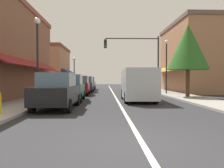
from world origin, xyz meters
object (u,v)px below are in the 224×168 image
object	(u,v)px
parked_car_distant_left	(89,83)
street_lamp_left_near	(37,46)
parked_car_third_left	(80,85)
street_lamp_right_mid	(166,58)
parked_car_nearest_left	(58,91)
van_in_lane	(138,84)
traffic_signal_mast_arm	(140,54)
tree_right_near	(188,47)
street_lamp_left_far	(74,68)
parked_car_far_left	(86,84)
parked_car_second_left	(70,88)

from	to	relation	value
parked_car_distant_left	street_lamp_left_near	bearing A→B (deg)	-95.99
parked_car_third_left	street_lamp_right_mid	xyz separation A→B (m)	(8.11, 0.11, 2.55)
parked_car_nearest_left	van_in_lane	distance (m)	5.86
traffic_signal_mast_arm	tree_right_near	bearing A→B (deg)	-66.85
street_lamp_left_near	parked_car_third_left	bearing A→B (deg)	77.28
street_lamp_left_far	street_lamp_left_near	bearing A→B (deg)	-89.95
street_lamp_left_near	parked_car_far_left	bearing A→B (deg)	81.64
traffic_signal_mast_arm	street_lamp_right_mid	world-z (taller)	traffic_signal_mast_arm
tree_right_near	street_lamp_left_near	bearing A→B (deg)	-161.01
parked_car_far_left	tree_right_near	xyz separation A→B (m)	(8.58, -8.30, 3.05)
parked_car_third_left	parked_car_far_left	size ratio (longest dim) A/B	1.00
van_in_lane	street_lamp_left_far	distance (m)	15.02
parked_car_nearest_left	parked_car_second_left	distance (m)	3.85
traffic_signal_mast_arm	street_lamp_left_far	size ratio (longest dim) A/B	1.41
traffic_signal_mast_arm	van_in_lane	bearing A→B (deg)	-100.09
parked_car_distant_left	street_lamp_right_mid	distance (m)	13.02
parked_car_nearest_left	tree_right_near	world-z (taller)	tree_right_near
parked_car_second_left	parked_car_far_left	bearing A→B (deg)	87.77
parked_car_distant_left	tree_right_near	size ratio (longest dim) A/B	0.72
parked_car_nearest_left	parked_car_second_left	world-z (taller)	same
parked_car_distant_left	van_in_lane	xyz separation A→B (m)	(4.45, -15.67, 0.27)
street_lamp_left_far	parked_car_distant_left	bearing A→B (deg)	50.54
street_lamp_right_mid	parked_car_nearest_left	bearing A→B (deg)	-130.69
parked_car_second_left	parked_car_distant_left	distance (m)	15.52
van_in_lane	street_lamp_right_mid	distance (m)	7.15
parked_car_distant_left	parked_car_nearest_left	bearing A→B (deg)	-90.60
parked_car_far_left	traffic_signal_mast_arm	xyz separation A→B (m)	(5.88, -2.00, 3.26)
parked_car_nearest_left	street_lamp_left_near	distance (m)	3.65
parked_car_distant_left	street_lamp_right_mid	world-z (taller)	street_lamp_right_mid
parked_car_nearest_left	traffic_signal_mast_arm	distance (m)	13.78
parked_car_third_left	tree_right_near	distance (m)	9.92
parked_car_nearest_left	parked_car_distant_left	world-z (taller)	same
parked_car_far_left	van_in_lane	bearing A→B (deg)	-66.16
street_lamp_left_near	tree_right_near	world-z (taller)	tree_right_near
street_lamp_left_far	parked_car_second_left	bearing A→B (deg)	-83.11
van_in_lane	street_lamp_left_far	xyz separation A→B (m)	(-6.17, 13.58, 1.77)
parked_car_third_left	van_in_lane	distance (m)	7.23
parked_car_far_left	parked_car_distant_left	distance (m)	5.41
parked_car_third_left	tree_right_near	xyz separation A→B (m)	(8.69, -3.68, 3.05)
traffic_signal_mast_arm	tree_right_near	world-z (taller)	traffic_signal_mast_arm
parked_car_nearest_left	street_lamp_left_far	distance (m)	17.48
traffic_signal_mast_arm	street_lamp_right_mid	distance (m)	3.37
street_lamp_left_near	traffic_signal_mast_arm	bearing A→B (deg)	52.28
parked_car_nearest_left	street_lamp_left_near	bearing A→B (deg)	128.40
parked_car_distant_left	van_in_lane	bearing A→B (deg)	-74.50
street_lamp_right_mid	street_lamp_left_far	distance (m)	12.52
van_in_lane	traffic_signal_mast_arm	xyz separation A→B (m)	(1.47, 8.27, 2.99)
street_lamp_left_far	tree_right_near	xyz separation A→B (m)	(10.33, -11.62, 1.01)
street_lamp_left_near	street_lamp_right_mid	xyz separation A→B (m)	(9.75, 7.34, 0.05)
parked_car_far_left	traffic_signal_mast_arm	size ratio (longest dim) A/B	0.69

